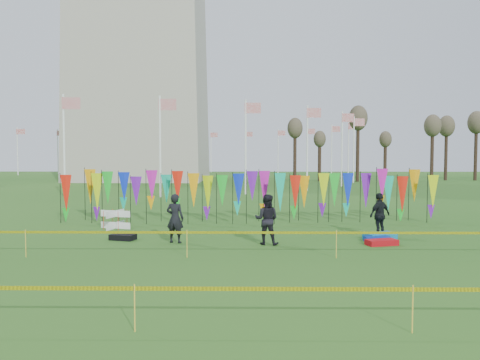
{
  "coord_description": "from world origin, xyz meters",
  "views": [
    {
      "loc": [
        0.01,
        -15.91,
        3.29
      ],
      "look_at": [
        -0.26,
        6.0,
        2.14
      ],
      "focal_mm": 35.0,
      "sensor_mm": 36.0,
      "label": 1
    }
  ],
  "objects_px": {
    "person_right": "(380,215)",
    "person_left": "(175,218)",
    "kite_bag_turquoise": "(380,236)",
    "kite_bag_blue": "(377,239)",
    "box_kite": "(115,219)",
    "kite_bag_black": "(123,237)",
    "kite_bag_red": "(382,242)",
    "person_mid": "(267,219)"
  },
  "relations": [
    {
      "from": "kite_bag_blue",
      "to": "kite_bag_black",
      "type": "xyz_separation_m",
      "value": [
        -9.83,
        0.29,
        0.01
      ]
    },
    {
      "from": "person_left",
      "to": "person_right",
      "type": "xyz_separation_m",
      "value": [
        8.08,
        1.36,
        -0.04
      ]
    },
    {
      "from": "person_right",
      "to": "kite_bag_red",
      "type": "distance_m",
      "value": 1.95
    },
    {
      "from": "person_left",
      "to": "kite_bag_blue",
      "type": "distance_m",
      "value": 7.74
    },
    {
      "from": "box_kite",
      "to": "kite_bag_black",
      "type": "relative_size",
      "value": 0.89
    },
    {
      "from": "person_left",
      "to": "kite_bag_turquoise",
      "type": "distance_m",
      "value": 8.05
    },
    {
      "from": "person_right",
      "to": "kite_bag_red",
      "type": "bearing_deg",
      "value": 44.98
    },
    {
      "from": "person_mid",
      "to": "kite_bag_red",
      "type": "height_order",
      "value": "person_mid"
    },
    {
      "from": "kite_bag_turquoise",
      "to": "box_kite",
      "type": "bearing_deg",
      "value": 167.65
    },
    {
      "from": "box_kite",
      "to": "kite_bag_red",
      "type": "bearing_deg",
      "value": -18.8
    },
    {
      "from": "person_right",
      "to": "box_kite",
      "type": "bearing_deg",
      "value": -41.48
    },
    {
      "from": "person_left",
      "to": "kite_bag_red",
      "type": "bearing_deg",
      "value": -168.83
    },
    {
      "from": "kite_bag_blue",
      "to": "person_mid",
      "type": "bearing_deg",
      "value": -172.23
    },
    {
      "from": "box_kite",
      "to": "kite_bag_blue",
      "type": "relative_size",
      "value": 0.88
    },
    {
      "from": "box_kite",
      "to": "kite_bag_black",
      "type": "bearing_deg",
      "value": -68.9
    },
    {
      "from": "kite_bag_red",
      "to": "kite_bag_turquoise",
      "type": "bearing_deg",
      "value": 76.82
    },
    {
      "from": "box_kite",
      "to": "kite_bag_turquoise",
      "type": "xyz_separation_m",
      "value": [
        11.15,
        -2.44,
        -0.3
      ]
    },
    {
      "from": "person_left",
      "to": "kite_bag_blue",
      "type": "xyz_separation_m",
      "value": [
        7.69,
        0.3,
        -0.83
      ]
    },
    {
      "from": "person_right",
      "to": "person_left",
      "type": "bearing_deg",
      "value": -22.01
    },
    {
      "from": "kite_bag_turquoise",
      "to": "kite_bag_blue",
      "type": "bearing_deg",
      "value": -114.2
    },
    {
      "from": "box_kite",
      "to": "kite_bag_black",
      "type": "xyz_separation_m",
      "value": [
        1.06,
        -2.74,
        -0.31
      ]
    },
    {
      "from": "box_kite",
      "to": "person_mid",
      "type": "distance_m",
      "value": 7.57
    },
    {
      "from": "person_right",
      "to": "kite_bag_black",
      "type": "bearing_deg",
      "value": -27.26
    },
    {
      "from": "kite_bag_turquoise",
      "to": "kite_bag_black",
      "type": "xyz_separation_m",
      "value": [
        -10.09,
        -0.3,
        -0.02
      ]
    },
    {
      "from": "box_kite",
      "to": "person_left",
      "type": "relative_size",
      "value": 0.45
    },
    {
      "from": "kite_bag_turquoise",
      "to": "kite_bag_blue",
      "type": "height_order",
      "value": "kite_bag_turquoise"
    },
    {
      "from": "person_mid",
      "to": "kite_bag_blue",
      "type": "xyz_separation_m",
      "value": [
        4.25,
        0.58,
        -0.83
      ]
    },
    {
      "from": "box_kite",
      "to": "person_left",
      "type": "xyz_separation_m",
      "value": [
        3.19,
        -3.33,
        0.51
      ]
    },
    {
      "from": "person_left",
      "to": "kite_bag_blue",
      "type": "height_order",
      "value": "person_left"
    },
    {
      "from": "person_right",
      "to": "kite_bag_turquoise",
      "type": "relative_size",
      "value": 1.43
    },
    {
      "from": "kite_bag_turquoise",
      "to": "kite_bag_blue",
      "type": "relative_size",
      "value": 1.3
    },
    {
      "from": "person_right",
      "to": "kite_bag_turquoise",
      "type": "bearing_deg",
      "value": 44.36
    },
    {
      "from": "kite_bag_blue",
      "to": "kite_bag_turquoise",
      "type": "bearing_deg",
      "value": 65.8
    },
    {
      "from": "person_mid",
      "to": "box_kite",
      "type": "bearing_deg",
      "value": -15.24
    },
    {
      "from": "kite_bag_blue",
      "to": "kite_bag_red",
      "type": "distance_m",
      "value": 0.67
    },
    {
      "from": "person_right",
      "to": "person_mid",
      "type": "bearing_deg",
      "value": -12.06
    },
    {
      "from": "kite_bag_blue",
      "to": "kite_bag_red",
      "type": "relative_size",
      "value": 0.85
    },
    {
      "from": "person_left",
      "to": "person_mid",
      "type": "xyz_separation_m",
      "value": [
        3.44,
        -0.28,
        0.0
      ]
    },
    {
      "from": "box_kite",
      "to": "kite_bag_black",
      "type": "distance_m",
      "value": 2.95
    },
    {
      "from": "person_left",
      "to": "person_right",
      "type": "relative_size",
      "value": 1.04
    },
    {
      "from": "person_mid",
      "to": "kite_bag_blue",
      "type": "bearing_deg",
      "value": -158.92
    },
    {
      "from": "kite_bag_turquoise",
      "to": "kite_bag_red",
      "type": "distance_m",
      "value": 1.29
    }
  ]
}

